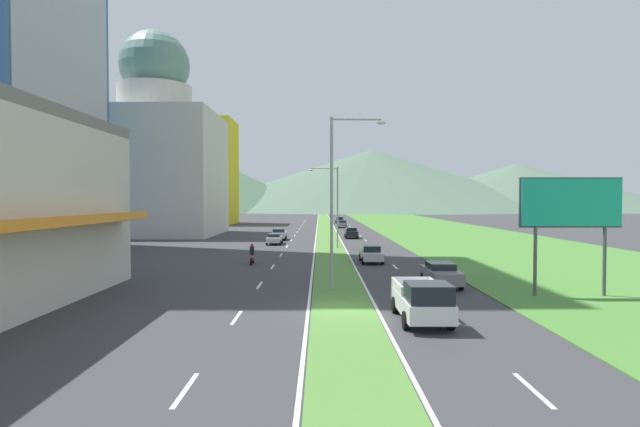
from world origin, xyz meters
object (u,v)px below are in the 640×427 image
pickup_truck_0 (422,301)px  car_6 (339,220)px  motorcycle_rider (252,256)px  car_0 (371,254)px  car_2 (441,274)px  car_3 (274,239)px  car_5 (342,224)px  car_1 (279,234)px  street_lamp_mid (334,201)px  street_lamp_near (337,191)px  car_4 (351,233)px  billboard_roadside (571,207)px

pickup_truck_0 → car_6: bearing=180.0°
motorcycle_rider → car_6: bearing=-7.8°
car_0 → car_2: bearing=14.7°
car_3 → car_5: (10.19, 38.30, 0.04)m
car_0 → motorcycle_rider: size_ratio=2.38×
car_1 → motorcycle_rider: size_ratio=2.31×
street_lamp_mid → car_2: (6.24, -25.52, -4.63)m
street_lamp_near → car_4: bearing=85.3°
street_lamp_mid → car_4: 16.46m
street_lamp_mid → car_5: size_ratio=2.05×
car_0 → car_6: car_0 is taller
car_2 → pickup_truck_0: size_ratio=0.87×
street_lamp_near → pickup_truck_0: street_lamp_near is taller
car_2 → motorcycle_rider: motorcycle_rider is taller
car_1 → car_0: bearing=-158.0°
street_lamp_near → car_0: size_ratio=2.24×
car_6 → motorcycle_rider: bearing=-7.8°
car_4 → car_6: 47.10m
car_0 → pickup_truck_0: size_ratio=0.88×
pickup_truck_0 → motorcycle_rider: 23.41m
billboard_roadside → car_6: (-9.71, 91.90, -4.40)m
car_6 → car_2: bearing=2.1°
billboard_roadside → car_0: billboard_roadside is taller
car_1 → car_4: car_1 is taller
car_2 → billboard_roadside: bearing=60.0°
street_lamp_near → car_0: bearing=76.0°
billboard_roadside → car_4: 46.07m
street_lamp_near → street_lamp_mid: (0.55, 27.16, -0.68)m
pickup_truck_0 → car_1: bearing=-167.8°
car_1 → pickup_truck_0: 48.83m
billboard_roadside → motorcycle_rider: (-20.24, 14.77, -4.41)m
billboard_roadside → pickup_truck_0: 12.23m
car_0 → motorcycle_rider: bearing=-82.0°
car_5 → street_lamp_mid: bearing=-3.7°
street_lamp_mid → car_3: street_lamp_mid is taller
car_5 → pickup_truck_0: (0.18, -79.14, 0.24)m
car_0 → car_4: (-0.02, 28.57, 0.03)m
street_lamp_mid → car_5: (2.86, 43.71, -4.67)m
street_lamp_mid → car_6: size_ratio=2.20×
street_lamp_near → car_0: (3.51, 14.10, -5.34)m
car_4 → car_5: car_4 is taller
car_0 → car_4: size_ratio=1.18×
billboard_roadside → motorcycle_rider: size_ratio=3.44×
car_2 → car_4: bearing=-175.4°
street_lamp_mid → car_1: bearing=120.7°
car_2 → motorcycle_rider: (-13.72, 11.00, -0.04)m
car_3 → motorcycle_rider: motorcycle_rider is taller
car_0 → car_6: 75.67m
street_lamp_near → street_lamp_mid: bearing=88.8°
car_6 → street_lamp_mid: bearing=-2.8°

